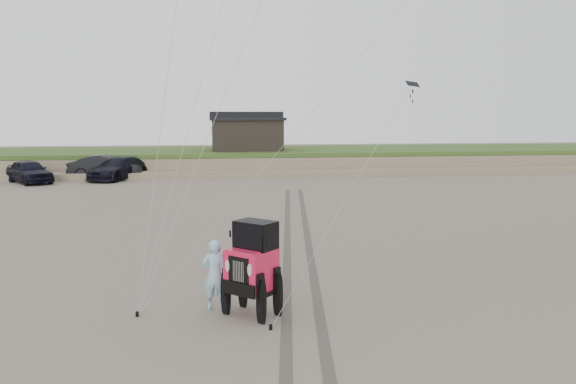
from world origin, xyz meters
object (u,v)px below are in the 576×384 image
truck_c (118,168)px  jeep (252,278)px  truck_a (29,171)px  man (215,275)px  cabin (246,133)px  truck_b (106,167)px

truck_c → jeep: 31.13m
truck_a → jeep: jeep is taller
truck_a → man: man is taller
cabin → jeep: 36.77m
truck_c → truck_b: bearing=171.7°
truck_b → jeep: (8.74, -30.84, 0.02)m
truck_b → man: size_ratio=3.06×
jeep → man: jeep is taller
truck_b → truck_c: 1.24m
cabin → truck_c: 12.16m
truck_c → jeep: jeep is taller
cabin → truck_c: bearing=-147.1°
cabin → truck_b: 12.69m
truck_a → man: size_ratio=2.77×
truck_b → truck_c: size_ratio=0.93×
truck_c → jeep: (7.71, -30.16, 0.07)m
truck_a → truck_c: size_ratio=0.84×
truck_a → truck_c: truck_c is taller
truck_a → man: 30.91m
cabin → truck_a: (-15.90, -7.90, -2.41)m
truck_c → jeep: bearing=-50.3°
cabin → man: (-3.17, -36.06, -2.36)m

